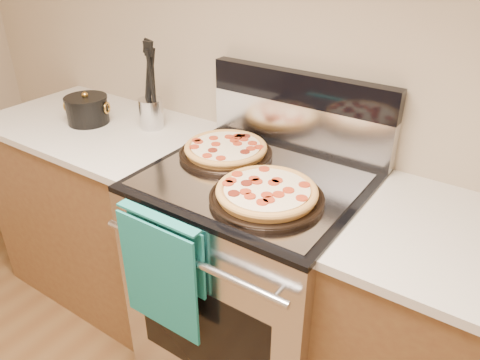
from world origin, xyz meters
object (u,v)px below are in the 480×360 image
Objects in this scene: utensil_crock at (151,113)px; saucepan at (87,111)px; range_body at (254,280)px; pepperoni_pizza_front at (267,194)px; pepperoni_pizza_back at (226,150)px.

utensil_crock reaches higher than saucepan.
pepperoni_pizza_front is (0.12, -0.12, 0.50)m from range_body.
pepperoni_pizza_back is 0.46m from utensil_crock.
pepperoni_pizza_back is 0.73m from saucepan.
utensil_crock is (-0.45, 0.07, 0.03)m from pepperoni_pizza_back.
pepperoni_pizza_back is at bearing 158.75° from range_body.
pepperoni_pizza_back is at bearing 3.60° from saucepan.
saucepan is (-1.03, 0.15, 0.02)m from pepperoni_pizza_front.
pepperoni_pizza_front reaches higher than pepperoni_pizza_back.
pepperoni_pizza_front is at bearing -8.04° from saucepan.
range_body is at bearing -1.52° from saucepan.
range_body is 1.05m from saucepan.
utensil_crock is at bearing 160.63° from pepperoni_pizza_front.
range_body is 0.54m from pepperoni_pizza_back.
range_body is 0.84m from utensil_crock.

